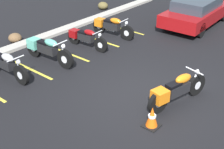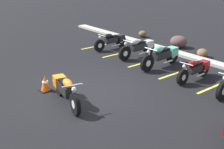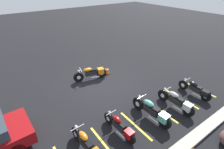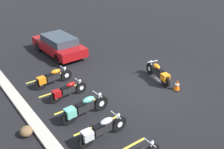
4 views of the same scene
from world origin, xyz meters
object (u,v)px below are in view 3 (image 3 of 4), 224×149
Objects in this scene: parked_bike_0 at (196,89)px; parked_bike_1 at (177,101)px; motorcycle_orange_featured at (92,73)px; parked_bike_2 at (153,111)px; parked_bike_3 at (120,127)px; traffic_cone at (107,70)px; parked_bike_4 at (87,145)px.

parked_bike_0 is 0.92× the size of parked_bike_1.
motorcycle_orange_featured is 0.94× the size of parked_bike_2.
parked_bike_1 is 1.10× the size of parked_bike_3.
parked_bike_0 is 0.87× the size of parked_bike_2.
parked_bike_2 is 1.17× the size of parked_bike_3.
parked_bike_2 is 4.05× the size of traffic_cone.
parked_bike_1 is at bearing -99.22° from parked_bike_3.
parked_bike_2 reaches higher than parked_bike_0.
traffic_cone is at bearing -163.96° from motorcycle_orange_featured.
motorcycle_orange_featured is 3.81× the size of traffic_cone.
parked_bike_4 is at bearing 84.92° from parked_bike_2.
parked_bike_1 reaches higher than parked_bike_4.
parked_bike_0 is 1.83m from parked_bike_1.
parked_bike_4 is (1.59, 0.03, 0.03)m from parked_bike_3.
motorcycle_orange_featured reaches higher than parked_bike_3.
parked_bike_3 is (3.37, -0.35, -0.04)m from parked_bike_1.
parked_bike_4 is (2.92, 4.77, -0.02)m from motorcycle_orange_featured.
parked_bike_2 is at bearing 108.81° from motorcycle_orange_featured.
parked_bike_0 is 1.01× the size of parked_bike_3.
parked_bike_0 is 6.80m from parked_bike_4.
parked_bike_0 is 3.50× the size of traffic_cone.
parked_bike_1 is 4.97m from parked_bike_4.
parked_bike_1 is 0.94× the size of parked_bike_2.
parked_bike_2 reaches higher than parked_bike_3.
parked_bike_0 reaches higher than parked_bike_3.
parked_bike_3 is 3.47× the size of traffic_cone.
parked_bike_1 is at bearing -99.54° from parked_bike_2.
parked_bike_4 reaches higher than traffic_cone.
motorcycle_orange_featured is at bearing -18.86° from parked_bike_3.
parked_bike_0 reaches higher than traffic_cone.
parked_bike_2 is at bearing -95.78° from parked_bike_4.
parked_bike_3 is at bearing 61.91° from traffic_cone.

